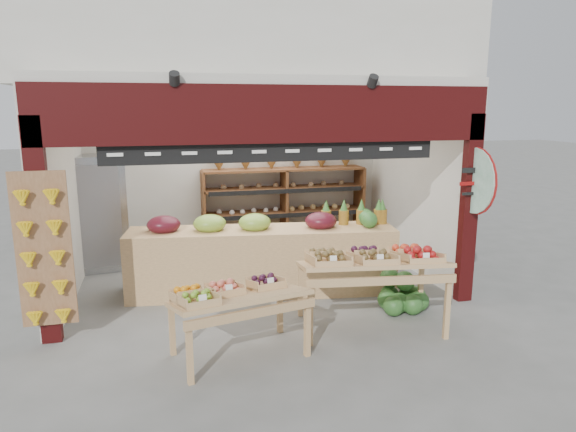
{
  "coord_description": "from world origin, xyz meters",
  "views": [
    {
      "loc": [
        -1.41,
        -7.24,
        2.74
      ],
      "look_at": [
        0.36,
        -0.2,
        1.19
      ],
      "focal_mm": 32.0,
      "sensor_mm": 36.0,
      "label": 1
    }
  ],
  "objects_px": {
    "cardboard_stack": "(155,273)",
    "display_table_right": "(371,260)",
    "back_shelving": "(284,191)",
    "watermelon_pile": "(402,296)",
    "refrigerator": "(103,212)",
    "mid_counter": "(262,258)",
    "display_table_left": "(229,295)"
  },
  "relations": [
    {
      "from": "refrigerator",
      "to": "display_table_left",
      "type": "bearing_deg",
      "value": -74.03
    },
    {
      "from": "refrigerator",
      "to": "display_table_left",
      "type": "height_order",
      "value": "refrigerator"
    },
    {
      "from": "mid_counter",
      "to": "display_table_right",
      "type": "bearing_deg",
      "value": -55.13
    },
    {
      "from": "cardboard_stack",
      "to": "watermelon_pile",
      "type": "relative_size",
      "value": 1.3
    },
    {
      "from": "refrigerator",
      "to": "mid_counter",
      "type": "relative_size",
      "value": 0.49
    },
    {
      "from": "cardboard_stack",
      "to": "display_table_left",
      "type": "distance_m",
      "value": 2.74
    },
    {
      "from": "cardboard_stack",
      "to": "watermelon_pile",
      "type": "distance_m",
      "value": 3.77
    },
    {
      "from": "mid_counter",
      "to": "back_shelving",
      "type": "bearing_deg",
      "value": 67.29
    },
    {
      "from": "back_shelving",
      "to": "watermelon_pile",
      "type": "distance_m",
      "value": 3.38
    },
    {
      "from": "refrigerator",
      "to": "display_table_right",
      "type": "distance_m",
      "value": 4.86
    },
    {
      "from": "mid_counter",
      "to": "watermelon_pile",
      "type": "xyz_separation_m",
      "value": [
        1.75,
        -1.11,
        -0.35
      ]
    },
    {
      "from": "watermelon_pile",
      "to": "display_table_right",
      "type": "bearing_deg",
      "value": -146.62
    },
    {
      "from": "mid_counter",
      "to": "display_table_right",
      "type": "distance_m",
      "value": 1.92
    },
    {
      "from": "cardboard_stack",
      "to": "display_table_right",
      "type": "height_order",
      "value": "display_table_right"
    },
    {
      "from": "cardboard_stack",
      "to": "display_table_left",
      "type": "xyz_separation_m",
      "value": [
        0.82,
        -2.57,
        0.5
      ]
    },
    {
      "from": "display_table_left",
      "to": "back_shelving",
      "type": "bearing_deg",
      "value": 67.86
    },
    {
      "from": "back_shelving",
      "to": "watermelon_pile",
      "type": "relative_size",
      "value": 4.11
    },
    {
      "from": "refrigerator",
      "to": "display_table_right",
      "type": "height_order",
      "value": "refrigerator"
    },
    {
      "from": "back_shelving",
      "to": "refrigerator",
      "type": "xyz_separation_m",
      "value": [
        -3.21,
        -0.13,
        -0.22
      ]
    },
    {
      "from": "display_table_left",
      "to": "refrigerator",
      "type": "bearing_deg",
      "value": 113.61
    },
    {
      "from": "back_shelving",
      "to": "watermelon_pile",
      "type": "xyz_separation_m",
      "value": [
        0.91,
        -3.1,
        -1.01
      ]
    },
    {
      "from": "back_shelving",
      "to": "mid_counter",
      "type": "height_order",
      "value": "back_shelving"
    },
    {
      "from": "mid_counter",
      "to": "watermelon_pile",
      "type": "bearing_deg",
      "value": -32.34
    },
    {
      "from": "back_shelving",
      "to": "display_table_left",
      "type": "height_order",
      "value": "back_shelving"
    },
    {
      "from": "refrigerator",
      "to": "cardboard_stack",
      "type": "relative_size",
      "value": 2.01
    },
    {
      "from": "cardboard_stack",
      "to": "mid_counter",
      "type": "height_order",
      "value": "mid_counter"
    },
    {
      "from": "back_shelving",
      "to": "display_table_right",
      "type": "relative_size",
      "value": 1.62
    },
    {
      "from": "refrigerator",
      "to": "watermelon_pile",
      "type": "xyz_separation_m",
      "value": [
        4.13,
        -2.97,
        -0.79
      ]
    },
    {
      "from": "mid_counter",
      "to": "cardboard_stack",
      "type": "bearing_deg",
      "value": 156.37
    },
    {
      "from": "display_table_right",
      "to": "display_table_left",
      "type": "bearing_deg",
      "value": -169.59
    },
    {
      "from": "back_shelving",
      "to": "display_table_left",
      "type": "bearing_deg",
      "value": -112.14
    },
    {
      "from": "display_table_right",
      "to": "watermelon_pile",
      "type": "xyz_separation_m",
      "value": [
        0.67,
        0.44,
        -0.69
      ]
    }
  ]
}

